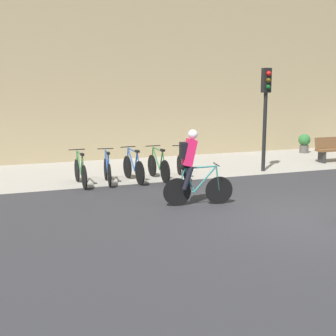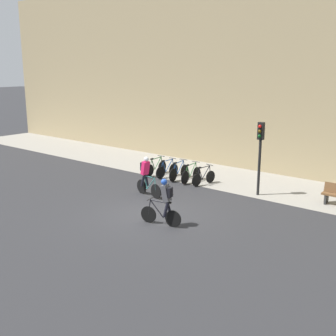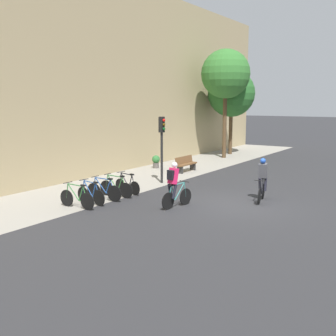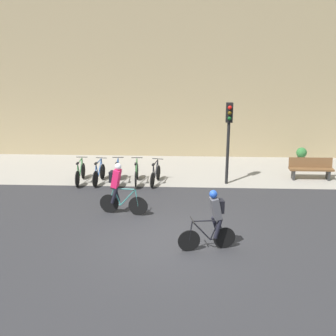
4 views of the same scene
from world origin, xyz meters
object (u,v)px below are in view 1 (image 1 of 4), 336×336
Objects in this scene: parked_bike_2 at (133,168)px; traffic_light_pole at (266,100)px; parked_bike_4 at (182,165)px; parked_bike_1 at (107,170)px; parked_bike_0 at (80,171)px; potted_plant at (304,142)px; cyclist_pink at (192,165)px; parked_bike_3 at (158,166)px.

traffic_light_pole is (4.39, 0.10, 1.88)m from parked_bike_2.
parked_bike_1 is at bearing 179.99° from parked_bike_4.
traffic_light_pole is at bearing 1.13° from parked_bike_1.
parked_bike_0 is 3.05m from parked_bike_4.
cyclist_pink is at bearing -141.13° from potted_plant.
cyclist_pink is 1.04× the size of parked_bike_3.
parked_bike_1 is 0.93× the size of parked_bike_2.
potted_plant is at bearing 17.57° from parked_bike_0.
traffic_light_pole reaches higher than cyclist_pink.
cyclist_pink reaches higher than parked_bike_3.
cyclist_pink is at bearing -108.17° from parked_bike_4.
cyclist_pink reaches higher than parked_bike_0.
parked_bike_2 is at bearing 180.00° from parked_bike_4.
parked_bike_1 is at bearing 112.75° from cyclist_pink.
potted_plant is at bearing 24.87° from parked_bike_4.
parked_bike_0 is 1.10× the size of parked_bike_4.
cyclist_pink reaches higher than parked_bike_2.
parked_bike_0 is (-2.05, 3.06, -0.55)m from cyclist_pink.
parked_bike_2 reaches higher than parked_bike_4.
cyclist_pink is 3.72m from parked_bike_0.
traffic_light_pole is at bearing 1.33° from parked_bike_2.
parked_bike_1 is 0.93× the size of parked_bike_3.
parked_bike_0 reaches higher than parked_bike_1.
parked_bike_2 is 1.10× the size of parked_bike_4.
parked_bike_0 is 0.76m from parked_bike_1.
potted_plant is at bearing 38.43° from traffic_light_pole.
parked_bike_2 is at bearing -178.67° from traffic_light_pole.
parked_bike_3 is at bearing -0.02° from parked_bike_2.
parked_bike_1 is 2.03× the size of potted_plant.
parked_bike_1 is at bearing 179.97° from parked_bike_3.
parked_bike_3 reaches higher than parked_bike_0.
cyclist_pink is 3.37m from parked_bike_1.
parked_bike_0 is at bearing -179.99° from parked_bike_4.
parked_bike_2 is 0.76m from parked_bike_3.
parked_bike_3 is 0.76m from parked_bike_4.
parked_bike_0 is 1.08× the size of parked_bike_1.
parked_bike_4 is at bearing -177.96° from traffic_light_pole.
parked_bike_3 is (2.29, 0.00, 0.00)m from parked_bike_0.
parked_bike_0 is 1.53m from parked_bike_2.
parked_bike_3 is 4.09m from traffic_light_pole.
potted_plant is (8.10, 3.05, 0.04)m from parked_bike_2.
traffic_light_pole reaches higher than parked_bike_0.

